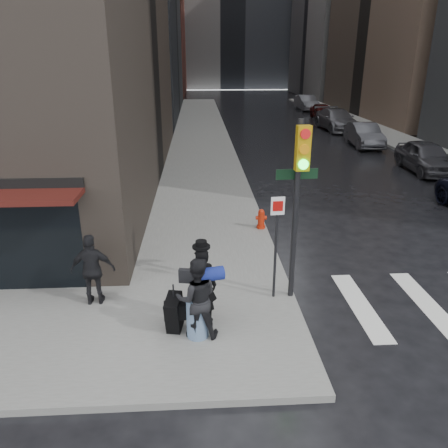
{
  "coord_description": "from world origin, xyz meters",
  "views": [
    {
      "loc": [
        -0.22,
        -7.67,
        5.47
      ],
      "look_at": [
        0.42,
        3.14,
        1.3
      ],
      "focal_mm": 35.0,
      "sensor_mm": 36.0,
      "label": 1
    }
  ],
  "objects_px": {
    "parked_car_2": "(364,135)",
    "parked_car_5": "(306,103)",
    "man_greycoat": "(93,270)",
    "man_overcoat": "(196,289)",
    "parked_car_1": "(426,157)",
    "parked_car_3": "(337,120)",
    "fire_hydrant": "(261,220)",
    "parked_car_4": "(322,111)",
    "man_jeans": "(196,298)",
    "traffic_light": "(297,189)"
  },
  "relations": [
    {
      "from": "man_overcoat",
      "to": "fire_hydrant",
      "type": "relative_size",
      "value": 2.89
    },
    {
      "from": "parked_car_1",
      "to": "parked_car_3",
      "type": "bearing_deg",
      "value": 94.98
    },
    {
      "from": "traffic_light",
      "to": "parked_car_1",
      "type": "height_order",
      "value": "traffic_light"
    },
    {
      "from": "parked_car_5",
      "to": "man_overcoat",
      "type": "bearing_deg",
      "value": -108.35
    },
    {
      "from": "fire_hydrant",
      "to": "parked_car_5",
      "type": "height_order",
      "value": "parked_car_5"
    },
    {
      "from": "parked_car_2",
      "to": "parked_car_3",
      "type": "distance_m",
      "value": 6.71
    },
    {
      "from": "man_greycoat",
      "to": "traffic_light",
      "type": "distance_m",
      "value": 4.87
    },
    {
      "from": "parked_car_1",
      "to": "parked_car_5",
      "type": "distance_m",
      "value": 26.83
    },
    {
      "from": "man_overcoat",
      "to": "parked_car_5",
      "type": "xyz_separation_m",
      "value": [
        11.81,
        39.77,
        -0.16
      ]
    },
    {
      "from": "man_greycoat",
      "to": "fire_hydrant",
      "type": "height_order",
      "value": "man_greycoat"
    },
    {
      "from": "parked_car_1",
      "to": "parked_car_3",
      "type": "height_order",
      "value": "parked_car_3"
    },
    {
      "from": "man_overcoat",
      "to": "traffic_light",
      "type": "distance_m",
      "value": 3.02
    },
    {
      "from": "man_overcoat",
      "to": "parked_car_1",
      "type": "relative_size",
      "value": 0.42
    },
    {
      "from": "man_jeans",
      "to": "parked_car_5",
      "type": "height_order",
      "value": "man_jeans"
    },
    {
      "from": "parked_car_1",
      "to": "traffic_light",
      "type": "bearing_deg",
      "value": -124.61
    },
    {
      "from": "man_overcoat",
      "to": "parked_car_5",
      "type": "distance_m",
      "value": 41.48
    },
    {
      "from": "parked_car_1",
      "to": "parked_car_2",
      "type": "bearing_deg",
      "value": 99.0
    },
    {
      "from": "fire_hydrant",
      "to": "parked_car_2",
      "type": "xyz_separation_m",
      "value": [
        8.65,
        14.28,
        0.29
      ]
    },
    {
      "from": "parked_car_2",
      "to": "parked_car_4",
      "type": "bearing_deg",
      "value": 89.8
    },
    {
      "from": "parked_car_5",
      "to": "fire_hydrant",
      "type": "bearing_deg",
      "value": -107.53
    },
    {
      "from": "fire_hydrant",
      "to": "parked_car_2",
      "type": "distance_m",
      "value": 16.7
    },
    {
      "from": "man_jeans",
      "to": "parked_car_4",
      "type": "distance_m",
      "value": 35.51
    },
    {
      "from": "man_jeans",
      "to": "parked_car_2",
      "type": "distance_m",
      "value": 22.82
    },
    {
      "from": "man_greycoat",
      "to": "man_overcoat",
      "type": "bearing_deg",
      "value": 156.51
    },
    {
      "from": "man_overcoat",
      "to": "fire_hydrant",
      "type": "bearing_deg",
      "value": -101.07
    },
    {
      "from": "parked_car_4",
      "to": "parked_car_5",
      "type": "height_order",
      "value": "parked_car_5"
    },
    {
      "from": "parked_car_2",
      "to": "parked_car_5",
      "type": "relative_size",
      "value": 0.94
    },
    {
      "from": "man_overcoat",
      "to": "parked_car_2",
      "type": "distance_m",
      "value": 22.41
    },
    {
      "from": "parked_car_2",
      "to": "parked_car_3",
      "type": "bearing_deg",
      "value": 91.65
    },
    {
      "from": "parked_car_1",
      "to": "parked_car_3",
      "type": "relative_size",
      "value": 0.81
    },
    {
      "from": "fire_hydrant",
      "to": "parked_car_4",
      "type": "relative_size",
      "value": 0.16
    },
    {
      "from": "man_overcoat",
      "to": "parked_car_5",
      "type": "relative_size",
      "value": 0.4
    },
    {
      "from": "parked_car_2",
      "to": "man_overcoat",
      "type": "bearing_deg",
      "value": -115.0
    },
    {
      "from": "man_overcoat",
      "to": "man_greycoat",
      "type": "bearing_deg",
      "value": -11.5
    },
    {
      "from": "man_jeans",
      "to": "parked_car_4",
      "type": "relative_size",
      "value": 0.43
    },
    {
      "from": "parked_car_3",
      "to": "parked_car_2",
      "type": "bearing_deg",
      "value": -95.83
    },
    {
      "from": "man_greycoat",
      "to": "parked_car_3",
      "type": "bearing_deg",
      "value": -119.19
    },
    {
      "from": "man_greycoat",
      "to": "traffic_light",
      "type": "height_order",
      "value": "traffic_light"
    },
    {
      "from": "parked_car_1",
      "to": "parked_car_2",
      "type": "xyz_separation_m",
      "value": [
        -0.7,
        6.71,
        -0.03
      ]
    },
    {
      "from": "parked_car_1",
      "to": "parked_car_3",
      "type": "distance_m",
      "value": 13.42
    },
    {
      "from": "fire_hydrant",
      "to": "man_overcoat",
      "type": "bearing_deg",
      "value": -111.56
    },
    {
      "from": "man_greycoat",
      "to": "traffic_light",
      "type": "bearing_deg",
      "value": 178.13
    },
    {
      "from": "man_overcoat",
      "to": "man_jeans",
      "type": "relative_size",
      "value": 1.1
    },
    {
      "from": "parked_car_3",
      "to": "parked_car_4",
      "type": "height_order",
      "value": "parked_car_3"
    },
    {
      "from": "man_jeans",
      "to": "man_greycoat",
      "type": "xyz_separation_m",
      "value": [
        -2.32,
        1.41,
        -0.02
      ]
    },
    {
      "from": "parked_car_3",
      "to": "man_greycoat",
      "type": "bearing_deg",
      "value": -121.43
    },
    {
      "from": "man_greycoat",
      "to": "parked_car_1",
      "type": "bearing_deg",
      "value": -140.47
    },
    {
      "from": "man_greycoat",
      "to": "parked_car_1",
      "type": "height_order",
      "value": "man_greycoat"
    },
    {
      "from": "man_greycoat",
      "to": "fire_hydrant",
      "type": "distance_m",
      "value": 6.3
    },
    {
      "from": "man_jeans",
      "to": "traffic_light",
      "type": "height_order",
      "value": "traffic_light"
    }
  ]
}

